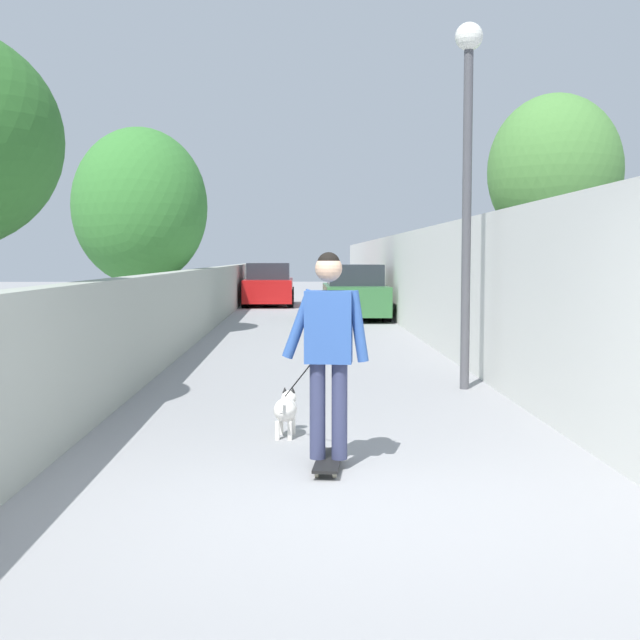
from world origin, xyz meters
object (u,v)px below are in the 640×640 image
tree_right_far (554,174)px  lamp_post (468,144)px  skateboard (328,461)px  car_far (269,286)px  person_skateboarder (329,339)px  dog (286,409)px  tree_left_mid (140,207)px  car_near (355,294)px

tree_right_far → lamp_post: bearing=141.1°
skateboard → car_far: 23.21m
person_skateboarder → dog: person_skateboarder is taller
person_skateboarder → car_far: (23.17, 1.32, -0.36)m
tree_left_mid → car_near: (4.81, -5.12, -2.14)m
tree_right_far → skateboard: (-6.39, 3.80, -2.99)m
person_skateboarder → skateboard: bearing=90.0°
skateboard → tree_right_far: bearing=-30.8°
car_far → person_skateboarder: bearing=-176.7°
tree_right_far → car_near: (10.31, 2.46, -2.34)m
car_near → dog: bearing=173.7°
tree_right_far → car_near: tree_right_far is taller
person_skateboarder → car_far: 23.21m
lamp_post → person_skateboarder: 5.00m
tree_left_mid → skateboard: size_ratio=5.63×
tree_right_far → dog: (-5.15, 4.17, -2.78)m
skateboard → car_near: bearing=-4.6°
tree_left_mid → person_skateboarder: tree_left_mid is taller
car_near → car_far: (6.47, 2.67, -0.00)m
lamp_post → skateboard: bearing=154.5°
lamp_post → dog: bearing=140.9°
tree_left_mid → dog: tree_left_mid is taller
lamp_post → person_skateboarder: (-4.08, 1.95, -2.13)m
tree_left_mid → person_skateboarder: 12.60m
lamp_post → dog: size_ratio=3.06×
skateboard → car_near: car_near is taller
skateboard → dog: 1.31m
skateboard → car_far: bearing=3.3°
tree_left_mid → dog: (-10.65, -3.40, -2.58)m
skateboard → person_skateboarder: (0.00, -0.00, 1.01)m
tree_right_far → person_skateboarder: (-6.39, 3.80, -1.98)m
tree_right_far → car_far: 17.70m
tree_right_far → person_skateboarder: 7.69m
dog → car_far: size_ratio=0.39×
tree_left_mid → skateboard: bearing=-162.4°
tree_left_mid → lamp_post: bearing=-143.8°
tree_left_mid → car_far: (11.28, -2.45, -2.14)m
tree_right_far → skateboard: bearing=149.2°
lamp_post → dog: lamp_post is taller
car_far → dog: bearing=-177.5°
tree_left_mid → tree_right_far: 9.36m
tree_left_mid → skateboard: 12.78m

